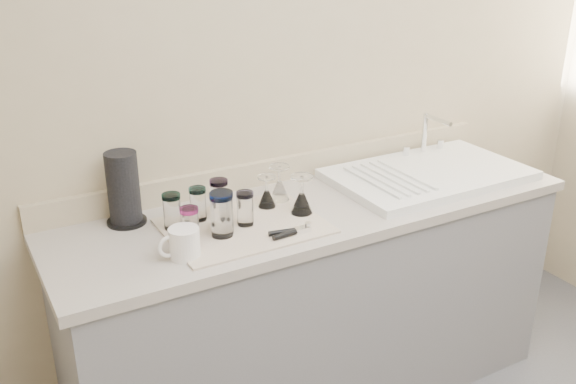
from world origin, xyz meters
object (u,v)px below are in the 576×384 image
tumbler_magenta (190,225)px  tumbler_purple (219,197)px  tumbler_extra (222,213)px  goblet_back_right (280,188)px  can_opener (291,232)px  tumbler_teal (172,211)px  tumbler_lavender (245,208)px  tumbler_blue (221,214)px  tumbler_cyan (198,204)px  goblet_back_left (267,196)px  goblet_front_right (302,200)px  sink_unit (428,174)px  paper_towel_roll (124,189)px  white_mug (183,243)px

tumbler_magenta → tumbler_purple: bearing=41.8°
tumbler_extra → goblet_back_right: bearing=27.7°
tumbler_extra → can_opener: tumbler_extra is taller
tumbler_magenta → tumbler_extra: size_ratio=0.80×
tumbler_teal → tumbler_magenta: tumbler_teal is taller
tumbler_lavender → tumbler_blue: bearing=-160.2°
tumbler_cyan → tumbler_purple: bearing=4.1°
tumbler_teal → can_opener: size_ratio=0.85×
goblet_back_left → goblet_front_right: goblet_front_right is taller
sink_unit → goblet_back_right: (-0.67, 0.09, 0.04)m
sink_unit → tumbler_blue: 0.99m
goblet_back_right → tumbler_purple: bearing=-177.6°
sink_unit → paper_towel_roll: paper_towel_roll is taller
tumbler_magenta → tumbler_lavender: same height
sink_unit → tumbler_lavender: bearing=-177.0°
can_opener → paper_towel_roll: size_ratio=0.56×
tumbler_lavender → tumbler_magenta: bearing=-172.0°
tumbler_blue → goblet_back_right: size_ratio=1.13×
tumbler_purple → tumbler_blue: size_ratio=0.86×
tumbler_magenta → white_mug: tumbler_magenta is taller
tumbler_extra → goblet_back_right: 0.35m
sink_unit → tumbler_blue: sink_unit is taller
can_opener → paper_towel_roll: paper_towel_roll is taller
goblet_back_left → goblet_front_right: size_ratio=0.83×
tumbler_blue → paper_towel_roll: (-0.25, 0.28, 0.04)m
paper_towel_roll → tumbler_teal: bearing=-47.6°
tumbler_extra → paper_towel_roll: size_ratio=0.58×
tumbler_cyan → white_mug: size_ratio=0.87×
tumbler_teal → tumbler_lavender: size_ratio=1.04×
tumbler_lavender → tumbler_extra: 0.10m
tumbler_blue → can_opener: size_ratio=1.04×
tumbler_teal → white_mug: 0.21m
goblet_back_left → white_mug: 0.47m
sink_unit → tumbler_purple: 0.93m
tumbler_blue → goblet_front_right: bearing=4.6°
goblet_back_right → tumbler_extra: bearing=-152.3°
tumbler_purple → goblet_back_right: goblet_back_right is taller
tumbler_purple → tumbler_magenta: 0.24m
tumbler_purple → tumbler_extra: size_ratio=0.87×
tumbler_purple → tumbler_extra: tumbler_extra is taller
tumbler_cyan → goblet_front_right: bearing=-20.5°
goblet_front_right → tumbler_lavender: bearing=176.9°
tumbler_cyan → goblet_front_right: (0.35, -0.13, -0.01)m
tumbler_extra → goblet_back_left: (0.24, 0.13, -0.04)m
tumbler_teal → can_opener: (0.33, -0.25, -0.06)m
tumbler_magenta → can_opener: tumbler_magenta is taller
tumbler_cyan → goblet_back_right: size_ratio=0.89×
tumbler_magenta → goblet_back_right: size_ratio=0.90×
tumbler_lavender → can_opener: tumbler_lavender is taller
tumbler_purple → tumbler_lavender: bearing=-71.1°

